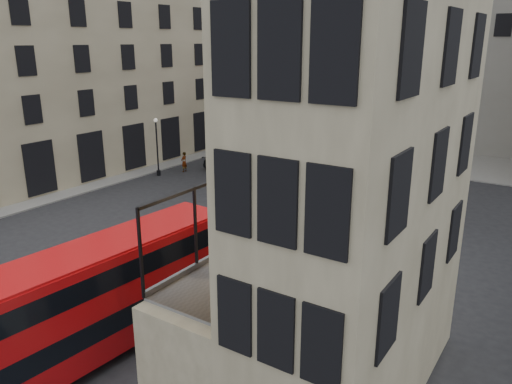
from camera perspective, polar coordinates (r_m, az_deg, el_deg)
The scene contains 31 objects.
ground at distance 24.25m, azimuth -11.78°, elevation -13.31°, with size 140.00×140.00×0.00m, color black.
host_building_main at distance 15.96m, azimuth 12.60°, elevation 0.91°, with size 7.26×11.40×15.10m.
host_frontage at distance 19.55m, azimuth 1.81°, elevation -13.26°, with size 3.00×11.00×4.50m, color #C6B995.
cafe_floor at distance 18.50m, azimuth 1.88°, elevation -7.09°, with size 3.00×10.00×0.10m, color slate.
building_left at distance 54.51m, azimuth -18.04°, elevation 15.47°, with size 14.60×50.60×22.00m.
gateway at distance 65.67m, azimuth 15.94°, elevation 14.02°, with size 35.00×10.60×18.00m.
pavement_far at distance 57.84m, azimuth 11.15°, elevation 4.67°, with size 40.00×12.00×0.12m, color slate.
pavement_left at distance 47.27m, azimuth -20.49°, elevation 1.15°, with size 8.00×48.00×0.12m, color slate.
traffic_light_near at distance 32.51m, azimuth 1.71°, elevation -0.31°, with size 0.16×0.20×3.80m.
traffic_light_far at distance 53.01m, azimuth -2.04°, elevation 6.49°, with size 0.16×0.20×3.80m.
street_lamp_a at distance 46.78m, azimuth -11.21°, elevation 4.71°, with size 0.36×0.36×5.33m.
street_lamp_b at distance 53.77m, azimuth 9.63°, elevation 6.37°, with size 0.36×0.36×5.33m.
bus_near at distance 21.16m, azimuth -16.45°, elevation -10.58°, with size 3.44×11.54×4.54m.
bus_far at distance 51.14m, azimuth 3.49°, elevation 5.96°, with size 2.70×10.44×4.14m.
car_a at distance 42.36m, azimuth 3.68°, elevation 1.51°, with size 1.90×4.72×1.61m, color #9C9FA3.
car_b at distance 49.83m, azimuth 10.45°, elevation 3.50°, with size 1.48×4.24×1.40m, color maroon.
car_c at distance 49.85m, azimuth -3.89°, elevation 3.73°, with size 1.92×4.71×1.37m, color black.
bicycle at distance 40.62m, azimuth 0.30°, elevation 0.30°, with size 0.56×1.60×0.84m, color gray.
cyclist at distance 33.65m, azimuth 2.10°, elevation -2.35°, with size 0.70×0.46×1.91m, color #EDFF1A.
pedestrian_a at distance 59.17m, azimuth 0.54°, elevation 5.98°, with size 0.75×0.59×1.55m, color gray.
pedestrian_b at distance 56.19m, azimuth 9.06°, elevation 5.21°, with size 1.05×0.60×1.63m, color gray.
pedestrian_c at distance 53.54m, azimuth 12.81°, elevation 4.56°, with size 1.11×0.46×1.90m, color gray.
pedestrian_d at distance 54.82m, azimuth 18.21°, elevation 4.36°, with size 0.87×0.57×1.79m, color gray.
pedestrian_e at distance 48.06m, azimuth -8.22°, elevation 3.42°, with size 0.69×0.45×1.90m, color gray.
cafe_table_near at distance 16.65m, azimuth -4.21°, elevation -7.65°, with size 0.68×0.68×0.85m.
cafe_table_mid at distance 19.27m, azimuth -0.07°, elevation -4.49°, with size 0.53×0.53×0.66m.
cafe_table_far at distance 21.04m, azimuth 3.75°, elevation -2.32°, with size 0.66×0.66×0.83m.
cafe_chair_a at distance 15.11m, azimuth -2.16°, elevation -11.63°, with size 0.44×0.44×0.87m.
cafe_chair_b at distance 17.40m, azimuth 2.33°, elevation -7.71°, with size 0.43×0.43×0.75m.
cafe_chair_c at distance 18.67m, azimuth 5.96°, elevation -6.00°, with size 0.43×0.43×0.76m.
cafe_chair_d at distance 20.98m, azimuth 9.50°, elevation -3.32°, with size 0.52×0.52×0.97m.
Camera 1 is at (15.31, -14.40, 12.10)m, focal length 35.00 mm.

